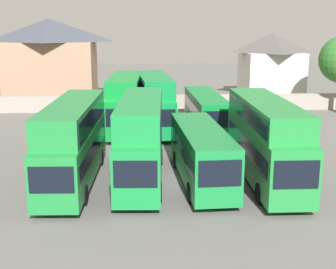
# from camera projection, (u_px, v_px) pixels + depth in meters

# --- Properties ---
(ground) EXTENTS (140.00, 140.00, 0.00)m
(ground) POSITION_uv_depth(u_px,v_px,m) (159.00, 121.00, 46.26)
(ground) COLOR #605E5B
(depot_boundary_wall) EXTENTS (56.00, 0.50, 1.80)m
(depot_boundary_wall) POSITION_uv_depth(u_px,v_px,m) (157.00, 103.00, 51.57)
(depot_boundary_wall) COLOR gray
(depot_boundary_wall) RESTS_ON ground
(bus_1) EXTENTS (2.95, 11.84, 4.88)m
(bus_1) POSITION_uv_depth(u_px,v_px,m) (73.00, 138.00, 27.91)
(bus_1) COLOR #1E7E36
(bus_1) RESTS_ON ground
(bus_2) EXTENTS (3.04, 11.31, 5.03)m
(bus_2) POSITION_uv_depth(u_px,v_px,m) (141.00, 135.00, 28.23)
(bus_2) COLOR #17843A
(bus_2) RESTS_ON ground
(bus_3) EXTENTS (2.97, 10.37, 3.35)m
(bus_3) POSITION_uv_depth(u_px,v_px,m) (201.00, 152.00, 28.05)
(bus_3) COLOR #177F38
(bus_3) RESTS_ON ground
(bus_4) EXTENTS (2.72, 11.78, 4.94)m
(bus_4) POSITION_uv_depth(u_px,v_px,m) (266.00, 136.00, 28.22)
(bus_4) COLOR #208438
(bus_4) RESTS_ON ground
(bus_5) EXTENTS (3.10, 10.53, 4.94)m
(bus_5) POSITION_uv_depth(u_px,v_px,m) (126.00, 101.00, 41.34)
(bus_5) COLOR #118B32
(bus_5) RESTS_ON ground
(bus_6) EXTENTS (3.25, 10.34, 4.97)m
(bus_6) POSITION_uv_depth(u_px,v_px,m) (155.00, 100.00, 41.41)
(bus_6) COLOR #10833B
(bus_6) RESTS_ON ground
(bus_7) EXTENTS (2.76, 11.51, 3.27)m
(bus_7) POSITION_uv_depth(u_px,v_px,m) (206.00, 110.00, 41.96)
(bus_7) COLOR #0F8034
(bus_7) RESTS_ON ground
(house_terrace_left) EXTENTS (11.21, 8.39, 10.04)m
(house_terrace_left) POSITION_uv_depth(u_px,v_px,m) (51.00, 59.00, 58.28)
(house_terrace_left) COLOR #9E7A60
(house_terrace_left) RESTS_ON ground
(house_terrace_centre) EXTENTS (7.52, 7.94, 8.26)m
(house_terrace_centre) POSITION_uv_depth(u_px,v_px,m) (271.00, 65.00, 60.59)
(house_terrace_centre) COLOR silver
(house_terrace_centre) RESTS_ON ground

